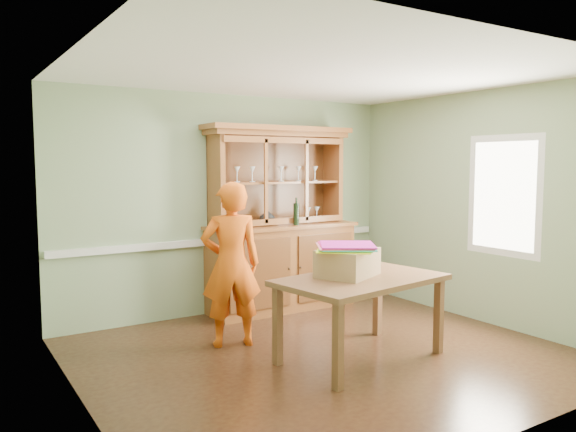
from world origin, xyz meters
TOP-DOWN VIEW (x-y plane):
  - floor at (0.00, 0.00)m, footprint 4.50×4.50m
  - ceiling at (0.00, 0.00)m, footprint 4.50×4.50m
  - wall_back at (0.00, 2.00)m, footprint 4.50×0.00m
  - wall_left at (-2.25, 0.00)m, footprint 0.00×4.00m
  - wall_right at (2.25, 0.00)m, footprint 0.00×4.00m
  - wall_front at (0.00, -2.00)m, footprint 4.50×0.00m
  - chair_rail at (0.00, 1.98)m, footprint 4.41×0.05m
  - framed_map at (-2.23, 0.30)m, footprint 0.03×0.60m
  - window_panel at (2.23, -0.30)m, footprint 0.03×0.96m
  - china_hutch at (0.55, 1.74)m, footprint 1.97×0.65m
  - dining_table at (0.22, -0.26)m, footprint 1.69×1.16m
  - cardboard_box at (0.15, -0.14)m, footprint 0.69×0.64m
  - kite_stack at (0.11, -0.16)m, footprint 0.69×0.69m
  - person at (-0.64, 0.76)m, footprint 0.70×0.56m

SIDE VIEW (x-z plane):
  - floor at x=0.00m, z-range 0.00..0.00m
  - dining_table at x=0.22m, z-range 0.30..1.09m
  - china_hutch at x=0.55m, z-range -0.35..1.97m
  - person at x=-0.64m, z-range 0.00..1.68m
  - chair_rail at x=0.00m, z-range 0.86..0.94m
  - cardboard_box at x=0.15m, z-range 0.79..1.05m
  - kite_stack at x=0.11m, z-range 1.05..1.10m
  - wall_back at x=0.00m, z-range -0.90..3.60m
  - wall_left at x=-2.25m, z-range -0.65..3.35m
  - wall_right at x=2.25m, z-range -0.65..3.35m
  - wall_front at x=0.00m, z-range -0.90..3.60m
  - window_panel at x=2.23m, z-range 0.82..2.18m
  - framed_map at x=-2.23m, z-range 1.32..1.78m
  - ceiling at x=0.00m, z-range 2.70..2.70m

